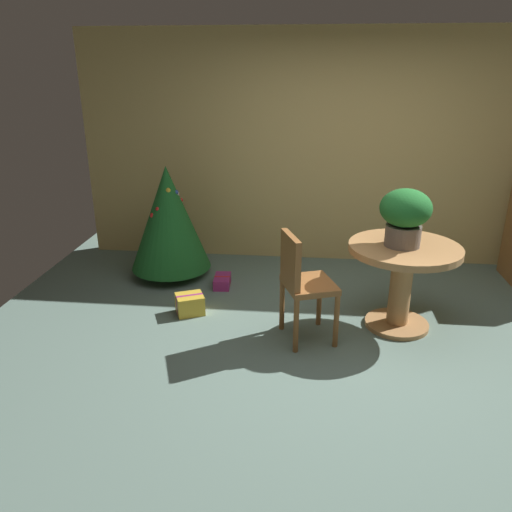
# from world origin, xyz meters

# --- Properties ---
(ground_plane) EXTENTS (6.60, 6.60, 0.00)m
(ground_plane) POSITION_xyz_m (0.00, 0.00, 0.00)
(ground_plane) COLOR slate
(back_wall_panel) EXTENTS (6.00, 0.10, 2.60)m
(back_wall_panel) POSITION_xyz_m (0.00, 2.20, 1.30)
(back_wall_panel) COLOR tan
(back_wall_panel) RESTS_ON ground_plane
(round_dining_table) EXTENTS (0.95, 0.95, 0.77)m
(round_dining_table) POSITION_xyz_m (0.47, 0.51, 0.54)
(round_dining_table) COLOR #B27F4C
(round_dining_table) RESTS_ON ground_plane
(flower_vase) EXTENTS (0.43, 0.43, 0.49)m
(flower_vase) POSITION_xyz_m (0.44, 0.50, 1.05)
(flower_vase) COLOR #665B51
(flower_vase) RESTS_ON round_dining_table
(wooden_chair_left) EXTENTS (0.52, 0.54, 0.94)m
(wooden_chair_left) POSITION_xyz_m (-0.39, 0.20, 0.54)
(wooden_chair_left) COLOR brown
(wooden_chair_left) RESTS_ON ground_plane
(holiday_tree) EXTENTS (0.87, 0.87, 1.23)m
(holiday_tree) POSITION_xyz_m (-1.85, 1.44, 0.66)
(holiday_tree) COLOR brown
(holiday_tree) RESTS_ON ground_plane
(gift_box_purple) EXTENTS (0.18, 0.30, 0.11)m
(gift_box_purple) POSITION_xyz_m (-1.24, 1.20, 0.05)
(gift_box_purple) COLOR #9E287A
(gift_box_purple) RESTS_ON ground_plane
(gift_box_gold) EXTENTS (0.32, 0.30, 0.19)m
(gift_box_gold) POSITION_xyz_m (-1.44, 0.56, 0.09)
(gift_box_gold) COLOR gold
(gift_box_gold) RESTS_ON ground_plane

